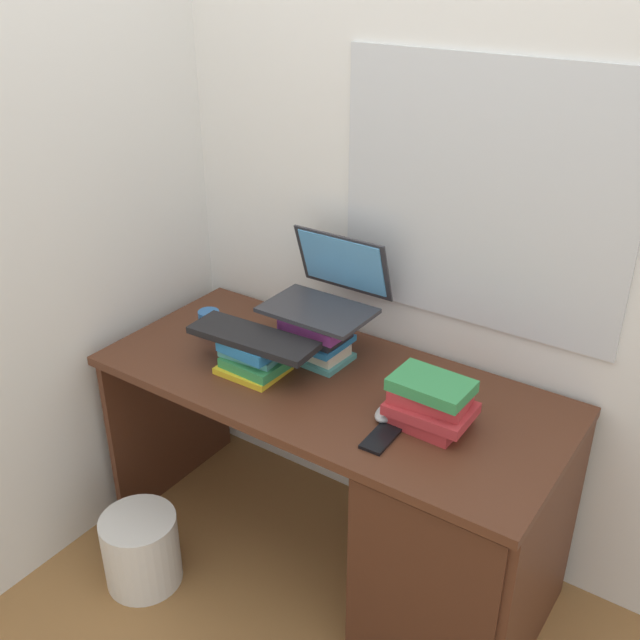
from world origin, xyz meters
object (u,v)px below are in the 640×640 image
(laptop, at_px, (328,290))
(wastebasket, at_px, (141,550))
(book_stack_side, at_px, (430,403))
(cell_phone, at_px, (381,438))
(book_stack_tall, at_px, (317,334))
(keyboard, at_px, (253,338))
(book_stack_keyboard_riser, at_px, (253,357))
(mug, at_px, (210,323))
(desk, at_px, (427,514))
(computer_mouse, at_px, (388,412))

(laptop, distance_m, wastebasket, 1.07)
(wastebasket, bearing_deg, book_stack_side, 27.43)
(book_stack_side, xyz_separation_m, cell_phone, (-0.07, -0.14, -0.06))
(book_stack_tall, xyz_separation_m, keyboard, (-0.11, -0.19, 0.04))
(book_stack_keyboard_riser, bearing_deg, laptop, 65.44)
(cell_phone, relative_size, wastebasket, 0.52)
(book_stack_tall, height_order, cell_phone, book_stack_tall)
(keyboard, bearing_deg, book_stack_tall, 55.63)
(mug, bearing_deg, desk, -2.79)
(keyboard, bearing_deg, book_stack_side, 2.58)
(book_stack_keyboard_riser, bearing_deg, desk, 5.91)
(desk, xyz_separation_m, book_stack_side, (-0.02, -0.00, 0.40))
(desk, relative_size, book_stack_tall, 6.56)
(desk, distance_m, book_stack_side, 0.40)
(book_stack_keyboard_riser, bearing_deg, keyboard, 77.21)
(laptop, xyz_separation_m, wastebasket, (-0.34, -0.61, -0.81))
(book_stack_tall, distance_m, laptop, 0.15)
(desk, bearing_deg, wastebasket, -153.01)
(laptop, bearing_deg, book_stack_keyboard_riser, -114.56)
(desk, xyz_separation_m, computer_mouse, (-0.13, -0.04, 0.34))
(computer_mouse, xyz_separation_m, wastebasket, (-0.70, -0.38, -0.61))
(book_stack_side, bearing_deg, desk, 5.82)
(cell_phone, bearing_deg, keyboard, 168.62)
(book_stack_keyboard_riser, xyz_separation_m, computer_mouse, (0.48, 0.02, -0.03))
(book_stack_tall, distance_m, keyboard, 0.22)
(book_stack_keyboard_riser, bearing_deg, computer_mouse, 2.22)
(computer_mouse, distance_m, cell_phone, 0.11)
(book_stack_tall, relative_size, book_stack_keyboard_riser, 1.06)
(computer_mouse, distance_m, wastebasket, 1.00)
(book_stack_side, height_order, wastebasket, book_stack_side)
(computer_mouse, height_order, cell_phone, computer_mouse)
(mug, bearing_deg, computer_mouse, -6.61)
(computer_mouse, relative_size, wastebasket, 0.40)
(book_stack_side, relative_size, keyboard, 0.56)
(cell_phone, bearing_deg, wastebasket, -161.32)
(book_stack_keyboard_riser, distance_m, book_stack_side, 0.59)
(book_stack_side, xyz_separation_m, laptop, (-0.47, 0.19, 0.15))
(cell_phone, bearing_deg, book_stack_keyboard_riser, 168.94)
(wastebasket, bearing_deg, computer_mouse, 28.41)
(book_stack_tall, distance_m, mug, 0.40)
(desk, relative_size, keyboard, 3.52)
(desk, relative_size, laptop, 4.34)
(book_stack_tall, distance_m, book_stack_keyboard_riser, 0.22)
(desk, relative_size, mug, 13.52)
(book_stack_side, relative_size, mug, 2.16)
(computer_mouse, height_order, wastebasket, computer_mouse)
(desk, relative_size, book_stack_side, 6.27)
(mug, bearing_deg, cell_phone, -13.40)
(mug, distance_m, cell_phone, 0.81)
(computer_mouse, bearing_deg, mug, 173.39)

